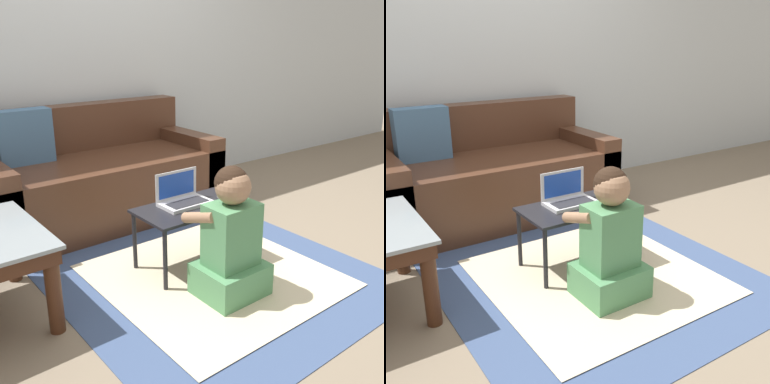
% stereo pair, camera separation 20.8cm
% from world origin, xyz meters
% --- Properties ---
extents(ground_plane, '(16.00, 16.00, 0.00)m').
position_xyz_m(ground_plane, '(0.00, 0.00, 0.00)').
color(ground_plane, '#7F705B').
extents(wall_back, '(9.00, 0.06, 2.50)m').
position_xyz_m(wall_back, '(0.00, 1.45, 1.25)').
color(wall_back, silver).
rests_on(wall_back, ground_plane).
extents(area_rug, '(1.62, 1.64, 0.01)m').
position_xyz_m(area_rug, '(-0.08, -0.20, 0.00)').
color(area_rug, '#3D517A').
rests_on(area_rug, ground_plane).
extents(couch, '(1.68, 0.81, 0.82)m').
position_xyz_m(couch, '(-0.15, 1.00, 0.29)').
color(couch, '#4C2D1E').
rests_on(couch, ground_plane).
extents(laptop_desk, '(0.63, 0.35, 0.36)m').
position_xyz_m(laptop_desk, '(-0.08, -0.01, 0.32)').
color(laptop_desk, black).
rests_on(laptop_desk, ground_plane).
extents(laptop, '(0.29, 0.17, 0.18)m').
position_xyz_m(laptop, '(-0.10, 0.04, 0.40)').
color(laptop, silver).
rests_on(laptop, laptop_desk).
extents(computer_mouse, '(0.06, 0.10, 0.04)m').
position_xyz_m(computer_mouse, '(0.12, -0.06, 0.39)').
color(computer_mouse, silver).
rests_on(computer_mouse, laptop_desk).
extents(person_seated, '(0.33, 0.38, 0.69)m').
position_xyz_m(person_seated, '(-0.13, -0.39, 0.30)').
color(person_seated, '#518E5B').
rests_on(person_seated, ground_plane).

